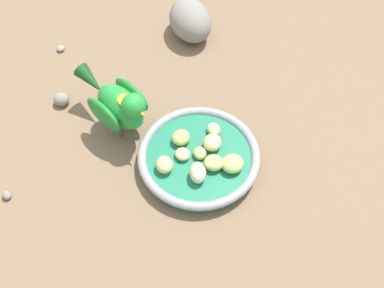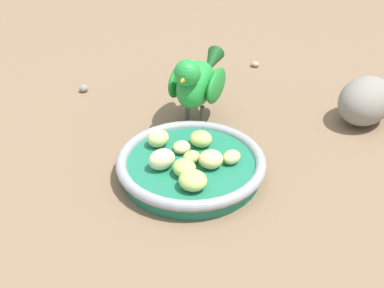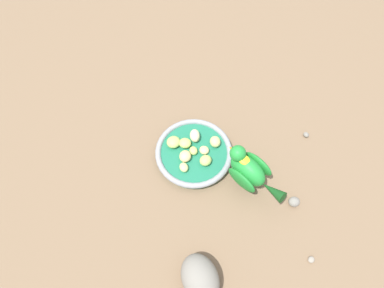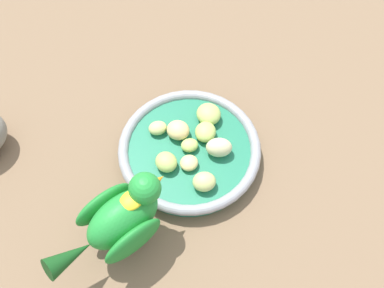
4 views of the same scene
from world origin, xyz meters
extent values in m
plane|color=#7A6047|center=(0.00, 0.00, 0.00)|extent=(4.00, 4.00, 0.00)
cylinder|color=#1E7251|center=(0.02, -0.03, 0.01)|extent=(0.19, 0.19, 0.02)
torus|color=#93969B|center=(0.02, -0.03, 0.02)|extent=(0.21, 0.21, 0.02)
ellipsoid|color=#C6D17A|center=(-0.01, -0.07, 0.03)|extent=(0.03, 0.03, 0.02)
ellipsoid|color=#B2CC66|center=(0.00, 0.00, 0.04)|extent=(0.04, 0.04, 0.02)
ellipsoid|color=#E5C67F|center=(-0.01, -0.04, 0.04)|extent=(0.04, 0.04, 0.02)
ellipsoid|color=#B2CC66|center=(0.02, -0.02, 0.03)|extent=(0.02, 0.03, 0.02)
ellipsoid|color=#B2CC66|center=(-0.03, 0.01, 0.04)|extent=(0.05, 0.05, 0.02)
ellipsoid|color=beige|center=(0.03, 0.02, 0.04)|extent=(0.03, 0.04, 0.03)
ellipsoid|color=#B2CC66|center=(0.05, -0.06, 0.04)|extent=(0.04, 0.04, 0.02)
ellipsoid|color=#E5C67F|center=(0.05, -0.03, 0.03)|extent=(0.04, 0.04, 0.02)
ellipsoid|color=#C6D17A|center=(0.08, -0.01, 0.04)|extent=(0.03, 0.03, 0.02)
cylinder|color=#59544C|center=(0.13, -0.12, 0.02)|extent=(0.01, 0.01, 0.03)
cylinder|color=#59544C|center=(0.15, -0.11, 0.02)|extent=(0.01, 0.01, 0.03)
ellipsoid|color=green|center=(0.14, -0.12, 0.07)|extent=(0.10, 0.12, 0.07)
ellipsoid|color=#1E7F2D|center=(0.12, -0.14, 0.07)|extent=(0.06, 0.08, 0.05)
ellipsoid|color=#1E7F2D|center=(0.17, -0.11, 0.07)|extent=(0.06, 0.08, 0.05)
cone|color=#144719|center=(0.19, -0.18, 0.07)|extent=(0.06, 0.07, 0.04)
sphere|color=green|center=(0.12, -0.09, 0.11)|extent=(0.06, 0.06, 0.04)
cone|color=orange|center=(0.11, -0.07, 0.10)|extent=(0.02, 0.02, 0.01)
ellipsoid|color=yellow|center=(0.13, -0.10, 0.10)|extent=(0.04, 0.04, 0.01)
ellipsoid|color=gray|center=(-0.02, -0.34, 0.04)|extent=(0.11, 0.12, 0.08)
ellipsoid|color=gray|center=(0.35, -0.01, 0.01)|extent=(0.02, 0.02, 0.01)
ellipsoid|color=gray|center=(0.25, -0.34, 0.01)|extent=(0.02, 0.02, 0.01)
ellipsoid|color=gray|center=(0.25, -0.20, 0.01)|extent=(0.03, 0.03, 0.02)
camera|label=1|loc=(0.11, 0.46, 0.76)|focal=48.92mm
camera|label=2|loc=(-0.47, 0.31, 0.44)|focal=48.60mm
camera|label=3|loc=(-0.05, -0.44, 0.84)|focal=31.74mm
camera|label=4|loc=(0.39, -0.05, 0.66)|focal=47.05mm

